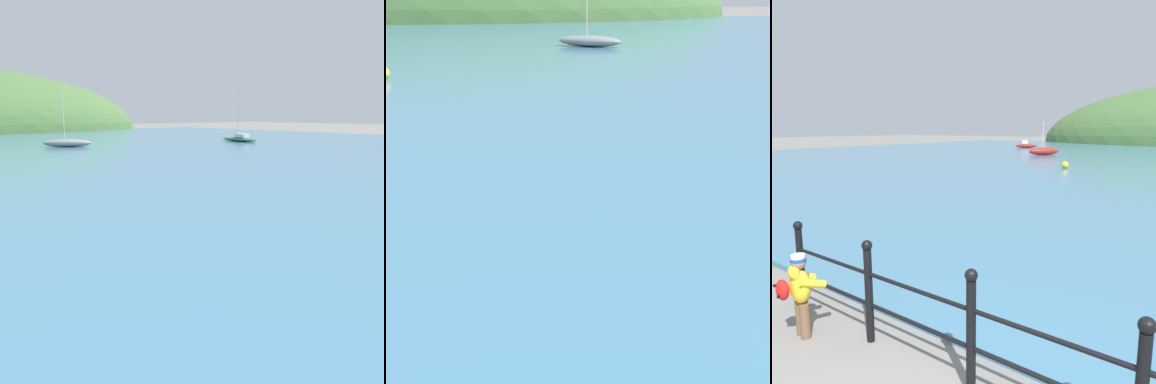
# 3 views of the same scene
# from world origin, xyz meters

# --- Properties ---
(iron_railing) EXTENTS (7.24, 0.12, 1.21)m
(iron_railing) POSITION_xyz_m (0.37, 1.50, 0.64)
(iron_railing) COLOR black
(iron_railing) RESTS_ON ground
(child_in_coat) EXTENTS (0.42, 0.55, 1.00)m
(child_in_coat) POSITION_xyz_m (-2.49, 1.07, 0.61)
(child_in_coat) COLOR brown
(child_in_coat) RESTS_ON ground
(boat_nearest_quay) EXTENTS (2.58, 2.08, 0.90)m
(boat_nearest_quay) POSITION_xyz_m (-19.81, 39.98, 0.39)
(boat_nearest_quay) COLOR maroon
(boat_nearest_quay) RESTS_ON water
(boat_blue_hull) EXTENTS (2.38, 2.65, 2.89)m
(boat_blue_hull) POSITION_xyz_m (-12.72, 29.67, 0.44)
(boat_blue_hull) COLOR maroon
(boat_blue_hull) RESTS_ON water
(mooring_buoy) EXTENTS (0.41, 0.41, 0.41)m
(mooring_buoy) POSITION_xyz_m (-6.93, 20.16, 0.30)
(mooring_buoy) COLOR yellow
(mooring_buoy) RESTS_ON water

